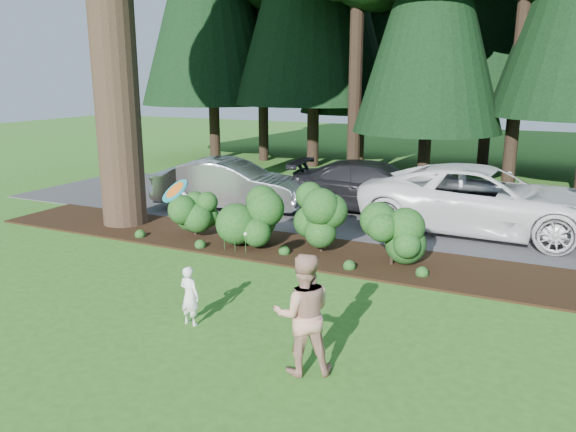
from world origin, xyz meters
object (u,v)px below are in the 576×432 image
object	(u,v)px
child	(190,296)
adult	(303,314)
car_silver_wagon	(230,185)
frisbee	(175,191)
car_white_suv	(483,200)
car_dark_suv	(375,187)

from	to	relation	value
child	adult	world-z (taller)	adult
car_silver_wagon	child	bearing A→B (deg)	-163.41
car_silver_wagon	frisbee	distance (m)	8.82
car_silver_wagon	car_white_suv	bearing A→B (deg)	-95.71
adult	frisbee	xyz separation A→B (m)	(-2.50, 0.48, 1.49)
car_silver_wagon	car_dark_suv	xyz separation A→B (m)	(4.28, 1.76, -0.02)
car_silver_wagon	frisbee	world-z (taller)	frisbee
car_silver_wagon	car_dark_suv	size ratio (longest dim) A/B	0.90
car_white_suv	adult	bearing A→B (deg)	172.57
child	frisbee	world-z (taller)	frisbee
car_white_suv	adult	world-z (taller)	car_white_suv
car_white_suv	car_silver_wagon	bearing A→B (deg)	95.82
car_white_suv	frisbee	world-z (taller)	frisbee
frisbee	car_dark_suv	bearing A→B (deg)	87.08
child	car_silver_wagon	bearing A→B (deg)	-55.90
frisbee	child	bearing A→B (deg)	56.48
car_silver_wagon	child	size ratio (longest dim) A/B	4.59
car_silver_wagon	adult	bearing A→B (deg)	-153.04
frisbee	adult	bearing A→B (deg)	-10.77
car_silver_wagon	car_white_suv	size ratio (longest dim) A/B	0.74
car_dark_suv	frisbee	xyz separation A→B (m)	(-0.49, -9.58, 1.58)
car_white_suv	frisbee	xyz separation A→B (m)	(-3.87, -8.42, 1.45)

